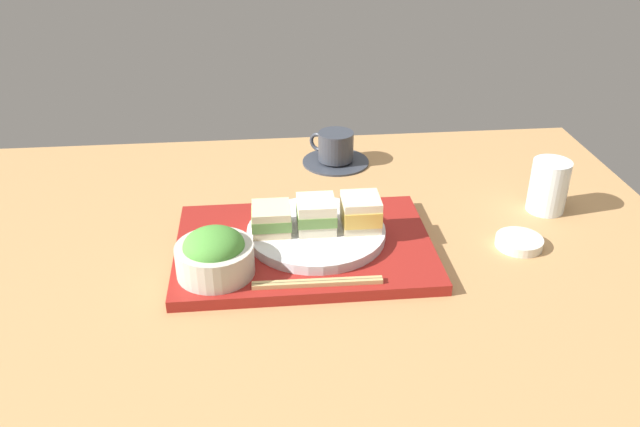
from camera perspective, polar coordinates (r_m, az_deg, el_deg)
The scene contains 11 objects.
ground_plane at distance 106.83cm, azimuth -3.82°, elevation -4.47°, with size 140.00×100.00×3.00cm, color tan.
serving_tray at distance 106.58cm, azimuth -1.40°, elevation -2.94°, with size 41.42×28.69×1.85cm, color maroon.
sandwich_plate at distance 107.05cm, azimuth -0.33°, elevation -1.68°, with size 22.70×22.70×1.64cm, color silver.
sandwich_near at distance 105.28cm, azimuth -4.29°, elevation -0.46°, with size 6.35×6.42×4.33cm.
sandwich_middle at distance 105.33cm, azimuth -0.34°, elevation -0.07°, with size 6.19×6.52×5.24cm.
sandwich_far at distance 106.07cm, azimuth 3.58°, elevation 0.13°, with size 6.10×6.71×5.38cm.
salad_bowl at distance 98.08cm, azimuth -9.20°, elevation -3.54°, with size 11.71×11.71×7.27cm.
chopsticks_pair at distance 95.90cm, azimuth -0.22°, elevation -6.07°, with size 19.23×1.62×0.70cm.
coffee_cup at distance 136.90cm, azimuth 1.35°, elevation 5.56°, with size 13.98×13.98×6.79cm.
drinking_glass at distance 124.24cm, azimuth 19.36°, elevation 2.28°, with size 6.81×6.81×9.67cm, color silver.
small_sauce_dish at distance 113.07cm, azimuth 17.01°, elevation -2.40°, with size 7.77×7.77×1.57cm, color silver.
Camera 1 is at (-1.70, -89.15, 57.34)cm, focal length 36.61 mm.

